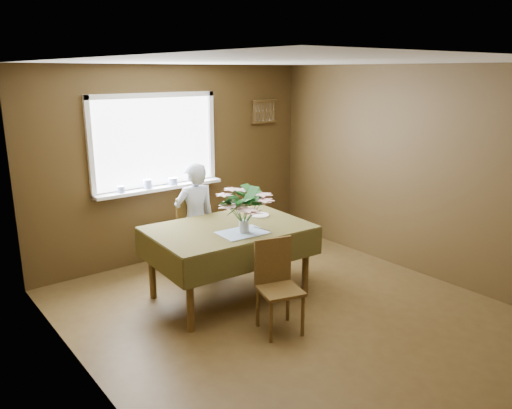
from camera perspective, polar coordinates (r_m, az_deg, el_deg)
floor at (r=5.27m, az=3.77°, el=-12.35°), size 4.50×4.50×0.00m
ceiling at (r=4.68m, az=4.31°, el=15.97°), size 4.50×4.50×0.00m
wall_back at (r=6.63m, az=-9.11°, el=4.68°), size 4.00×0.00×4.00m
wall_left at (r=3.84m, az=-18.88°, el=-3.57°), size 0.00×4.50×4.50m
wall_right at (r=6.31m, az=17.71°, el=3.64°), size 0.00×4.50×4.50m
window_assembly at (r=6.43m, az=-11.22°, el=5.28°), size 1.72×0.20×1.22m
spoon_rack at (r=7.33m, az=0.94°, el=10.58°), size 0.44×0.05×0.33m
dining_table at (r=5.37m, az=-3.12°, el=-3.55°), size 1.73×1.23×0.82m
chair_far at (r=6.18m, az=-7.94°, el=-2.89°), size 0.46×0.46×0.98m
chair_near at (r=4.80m, az=2.38°, el=-8.70°), size 0.47×0.47×0.89m
seated_woman at (r=6.01m, az=-6.97°, el=-1.75°), size 0.54×0.39×1.39m
flower_bouquet at (r=5.06m, az=-1.40°, el=-0.01°), size 0.53×0.53×0.46m
side_plate at (r=5.73m, az=0.35°, el=-1.23°), size 0.30×0.30×0.01m
table_knife at (r=5.23m, az=0.61°, el=-2.81°), size 0.06×0.21×0.00m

